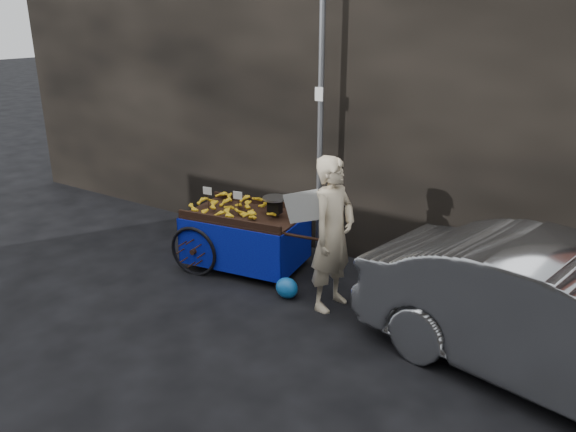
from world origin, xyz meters
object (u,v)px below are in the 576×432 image
Objects in this scene: vendor at (333,234)px; parked_car at (573,324)px; banana_cart at (242,219)px; plastic_bag at (287,288)px.

vendor reaches higher than parked_car.
plastic_bag is (1.05, -0.45, -0.59)m from banana_cart.
parked_car is at bearing -0.35° from plastic_bag.
plastic_bag is (-0.56, -0.13, -0.81)m from vendor.
banana_cart reaches higher than plastic_bag.
parked_car is (2.66, -0.15, -0.27)m from vendor.
banana_cart is at bearing 94.17° from parked_car.
banana_cart is 1.66m from vendor.
parked_car reaches higher than banana_cart.
plastic_bag is at bearing 100.10° from parked_car.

